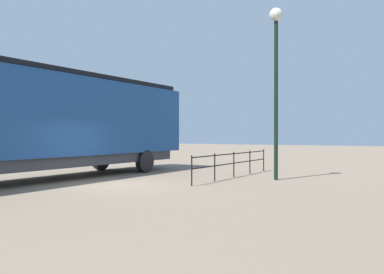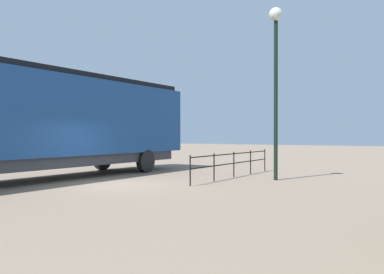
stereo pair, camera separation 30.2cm
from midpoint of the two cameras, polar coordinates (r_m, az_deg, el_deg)
ground_plane at (r=15.55m, az=-9.84°, el=-6.50°), size 120.00×120.00×0.00m
locomotive at (r=18.01m, az=-18.68°, el=2.30°), size 3.17×15.95×4.43m
lamp_post at (r=17.49m, az=11.93°, el=10.74°), size 0.55×0.55×7.00m
platform_fence at (r=18.07m, az=6.24°, el=-3.26°), size 0.05×7.21×1.11m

